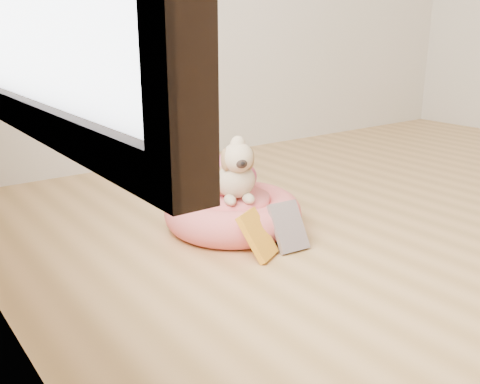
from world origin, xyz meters
TOP-DOWN VIEW (x-y plane):
  - pet_bed at (-1.03, 1.01)m, footprint 0.58×0.58m
  - dog at (-1.03, 1.02)m, footprint 0.38×0.45m
  - book_yellow at (-1.12, 0.72)m, footprint 0.17×0.17m
  - book_white at (-0.98, 0.71)m, footprint 0.14×0.13m

SIDE VIEW (x-z plane):
  - pet_bed at x=-1.03m, z-range 0.00..0.15m
  - book_yellow at x=-1.12m, z-range 0.00..0.17m
  - book_white at x=-0.98m, z-range 0.00..0.18m
  - dog at x=-1.03m, z-range 0.15..0.43m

